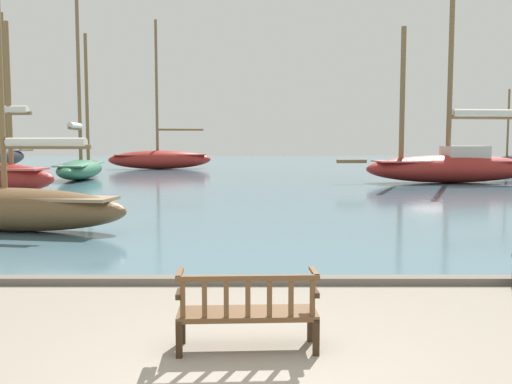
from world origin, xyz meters
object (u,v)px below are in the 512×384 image
park_bench (250,310)px  sailboat_outer_port (83,165)px  sailboat_mid_port (455,164)px  sailboat_centre_channel (163,158)px  sailboat_outer_starboard (14,205)px

park_bench → sailboat_outer_port: (-10.53, 28.09, 0.45)m
park_bench → sailboat_outer_port: bearing=110.5°
sailboat_mid_port → sailboat_centre_channel: 24.27m
sailboat_mid_port → sailboat_outer_starboard: size_ratio=1.64×
sailboat_mid_port → sailboat_centre_channel: sailboat_centre_channel is taller
sailboat_centre_channel → sailboat_outer_port: 12.81m
park_bench → sailboat_centre_channel: 41.35m
park_bench → sailboat_mid_port: 27.61m
park_bench → sailboat_mid_port: sailboat_mid_port is taller
sailboat_mid_port → park_bench: bearing=-113.6°
sailboat_centre_channel → sailboat_outer_starboard: size_ratio=1.65×
sailboat_centre_channel → sailboat_outer_port: size_ratio=1.11×
sailboat_centre_channel → sailboat_outer_port: (-2.73, -12.51, -0.06)m
sailboat_centre_channel → park_bench: bearing=-79.1°
sailboat_outer_starboard → sailboat_mid_port: bearing=44.6°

